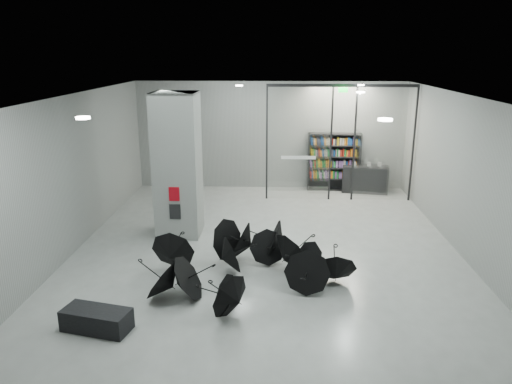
{
  "coord_description": "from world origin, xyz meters",
  "views": [
    {
      "loc": [
        0.24,
        -10.94,
        5.04
      ],
      "look_at": [
        -0.3,
        1.5,
        1.4
      ],
      "focal_mm": 33.87,
      "sensor_mm": 36.0,
      "label": 1
    }
  ],
  "objects_px": {
    "bench": "(97,320)",
    "umbrella_cluster": "(247,266)",
    "column": "(178,165)",
    "shop_counter": "(365,179)",
    "bookshelf": "(334,162)"
  },
  "relations": [
    {
      "from": "bookshelf",
      "to": "column",
      "type": "bearing_deg",
      "value": -133.52
    },
    {
      "from": "column",
      "to": "bookshelf",
      "type": "relative_size",
      "value": 1.86
    },
    {
      "from": "column",
      "to": "shop_counter",
      "type": "relative_size",
      "value": 2.43
    },
    {
      "from": "column",
      "to": "shop_counter",
      "type": "bearing_deg",
      "value": 36.67
    },
    {
      "from": "column",
      "to": "bench",
      "type": "relative_size",
      "value": 3.14
    },
    {
      "from": "column",
      "to": "umbrella_cluster",
      "type": "distance_m",
      "value": 3.92
    },
    {
      "from": "column",
      "to": "bench",
      "type": "height_order",
      "value": "column"
    },
    {
      "from": "bench",
      "to": "umbrella_cluster",
      "type": "relative_size",
      "value": 0.26
    },
    {
      "from": "bench",
      "to": "bookshelf",
      "type": "xyz_separation_m",
      "value": [
        5.48,
        9.83,
        0.87
      ]
    },
    {
      "from": "bookshelf",
      "to": "umbrella_cluster",
      "type": "height_order",
      "value": "bookshelf"
    },
    {
      "from": "umbrella_cluster",
      "to": "shop_counter",
      "type": "bearing_deg",
      "value": 61.8
    },
    {
      "from": "bench",
      "to": "bookshelf",
      "type": "bearing_deg",
      "value": 73.96
    },
    {
      "from": "bench",
      "to": "column",
      "type": "bearing_deg",
      "value": 96.46
    },
    {
      "from": "column",
      "to": "bench",
      "type": "xyz_separation_m",
      "value": [
        -0.59,
        -5.08,
        -1.8
      ]
    },
    {
      "from": "bench",
      "to": "umbrella_cluster",
      "type": "bearing_deg",
      "value": 52.73
    }
  ]
}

